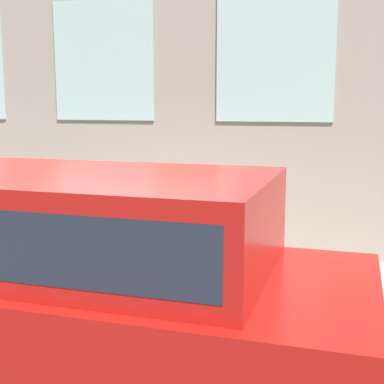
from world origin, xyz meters
The scene contains 5 objects.
ground_plane centered at (0.00, 0.00, 0.00)m, with size 80.00×80.00×0.00m, color #47474C.
sidewalk centered at (1.34, 0.00, 0.08)m, with size 2.67×60.00×0.15m.
fire_hydrant centered at (0.63, -0.47, 0.54)m, with size 0.30×0.42×0.75m.
person centered at (0.76, -0.98, 0.97)m, with size 0.33×0.22×1.36m.
parked_truck_red_near centered at (-1.29, -0.34, 1.04)m, with size 2.07×4.94×1.82m.
Camera 1 is at (-5.12, -2.52, 2.37)m, focal length 50.00 mm.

